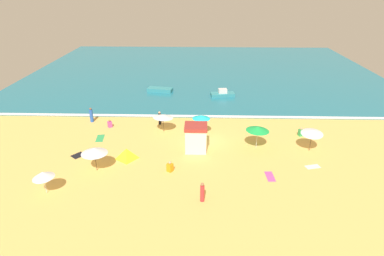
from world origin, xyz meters
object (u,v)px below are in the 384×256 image
at_px(beachgoer_3, 301,132).
at_px(beach_umbrella_4, 258,129).
at_px(lifeguard_cabana, 196,138).
at_px(beachgoer_5, 110,124).
at_px(small_boat_0, 160,90).
at_px(beachgoer_4, 170,167).
at_px(beach_umbrella_2, 312,132).
at_px(beach_umbrella_5, 43,175).
at_px(beachgoer_0, 160,118).
at_px(beach_umbrella_3, 201,117).
at_px(beach_umbrella_0, 163,116).
at_px(beachgoer_2, 91,115).
at_px(beach_tent, 127,154).
at_px(small_boat_1, 223,94).
at_px(beachgoer_1, 202,192).
at_px(beach_umbrella_1, 94,151).

bearing_deg(beachgoer_3, beach_umbrella_4, -150.58).
bearing_deg(lifeguard_cabana, beachgoer_5, 152.35).
bearing_deg(lifeguard_cabana, small_boat_0, 107.57).
relative_size(beachgoer_4, beachgoer_5, 1.09).
height_order(beach_umbrella_2, beach_umbrella_4, beach_umbrella_4).
height_order(beach_umbrella_5, beachgoer_0, beach_umbrella_5).
distance_m(beach_umbrella_3, beach_umbrella_5, 16.02).
xyz_separation_m(beach_umbrella_0, beachgoer_3, (14.52, -0.67, -1.37)).
xyz_separation_m(beach_umbrella_4, beachgoer_2, (-18.04, 5.90, -1.29)).
height_order(beach_tent, beachgoer_4, beach_tent).
relative_size(beach_umbrella_4, small_boat_1, 0.77).
bearing_deg(beachgoer_4, lifeguard_cabana, 60.87).
height_order(beach_umbrella_5, beachgoer_1, beach_umbrella_5).
relative_size(beach_umbrella_3, small_boat_0, 0.70).
distance_m(lifeguard_cabana, beach_umbrella_1, 9.35).
height_order(beach_umbrella_2, beachgoer_5, beach_umbrella_2).
xyz_separation_m(small_boat_0, small_boat_1, (9.02, -1.80, 0.08)).
xyz_separation_m(beach_umbrella_3, beachgoer_2, (-12.65, 2.99, -1.20)).
height_order(beachgoer_1, small_boat_1, beachgoer_1).
xyz_separation_m(beach_umbrella_4, beachgoer_3, (5.08, 2.86, -1.68)).
height_order(beach_tent, beachgoer_2, beachgoer_2).
relative_size(beachgoer_1, beachgoer_2, 0.92).
bearing_deg(beach_umbrella_1, beach_umbrella_3, 39.37).
relative_size(beach_umbrella_0, beachgoer_5, 3.44).
xyz_separation_m(beachgoer_0, beachgoer_3, (15.17, -2.56, -0.35)).
xyz_separation_m(beach_umbrella_4, beach_tent, (-12.18, -2.41, -1.57)).
xyz_separation_m(beach_umbrella_1, beachgoer_3, (19.45, 7.33, -1.51)).
bearing_deg(beach_umbrella_1, small_boat_0, 82.21).
bearing_deg(beach_umbrella_0, beach_umbrella_4, -20.54).
height_order(beach_umbrella_2, beachgoer_0, beach_umbrella_2).
xyz_separation_m(beach_umbrella_1, small_boat_1, (11.95, 19.61, -1.47)).
bearing_deg(beachgoer_0, beach_tent, -104.94).
distance_m(lifeguard_cabana, beachgoer_0, 7.36).
xyz_separation_m(lifeguard_cabana, beach_umbrella_3, (0.50, 3.50, 0.66)).
bearing_deg(small_boat_1, beach_umbrella_3, -103.63).
bearing_deg(beachgoer_2, beach_tent, -54.81).
bearing_deg(beach_umbrella_1, beachgoer_2, 109.45).
height_order(beachgoer_3, beachgoer_5, beachgoer_3).
relative_size(beach_umbrella_1, beachgoer_1, 1.93).
height_order(beach_umbrella_0, beach_umbrella_4, beach_umbrella_4).
height_order(beach_umbrella_0, beach_umbrella_1, beach_umbrella_1).
xyz_separation_m(beach_umbrella_5, beach_tent, (5.10, 5.41, -1.12)).
xyz_separation_m(beach_umbrella_0, beach_umbrella_4, (9.44, -3.54, 0.31)).
height_order(beachgoer_1, beachgoer_4, beachgoer_1).
bearing_deg(beach_umbrella_4, beachgoer_1, -121.88).
distance_m(beach_umbrella_3, small_boat_1, 12.69).
bearing_deg(beachgoer_1, beach_umbrella_4, 58.12).
distance_m(lifeguard_cabana, beachgoer_2, 13.78).
height_order(beach_umbrella_1, beachgoer_5, beach_umbrella_1).
relative_size(beachgoer_2, beachgoer_3, 1.83).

